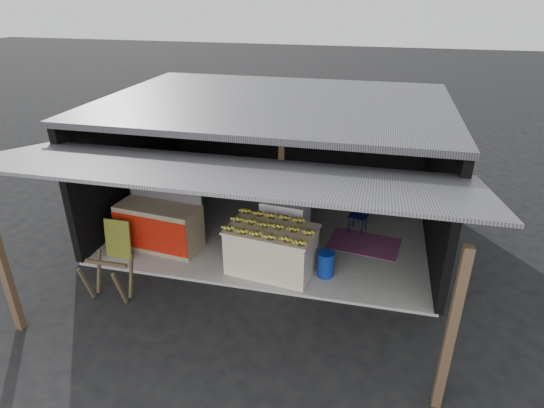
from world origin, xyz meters
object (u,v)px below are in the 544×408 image
(white_crate, at_px, (285,223))
(sawhorse, at_px, (108,275))
(neighbor_stall, at_px, (160,224))
(plastic_chair, at_px, (360,212))
(water_barrel, at_px, (326,265))
(banana_table, at_px, (271,249))

(white_crate, distance_m, sawhorse, 3.69)
(white_crate, distance_m, neighbor_stall, 2.67)
(neighbor_stall, height_order, plastic_chair, neighbor_stall)
(white_crate, bearing_deg, neighbor_stall, -158.57)
(water_barrel, relative_size, plastic_chair, 0.60)
(white_crate, bearing_deg, plastic_chair, 40.09)
(sawhorse, bearing_deg, neighbor_stall, 86.24)
(neighbor_stall, height_order, water_barrel, neighbor_stall)
(banana_table, height_order, plastic_chair, banana_table)
(banana_table, height_order, white_crate, white_crate)
(neighbor_stall, relative_size, plastic_chair, 2.24)
(neighbor_stall, bearing_deg, white_crate, 21.65)
(white_crate, relative_size, neighbor_stall, 0.58)
(white_crate, xyz_separation_m, neighbor_stall, (-2.57, -0.70, 0.01))
(plastic_chair, bearing_deg, water_barrel, -87.67)
(neighbor_stall, xyz_separation_m, water_barrel, (3.59, -0.28, -0.29))
(water_barrel, bearing_deg, white_crate, 135.98)
(white_crate, height_order, neighbor_stall, neighbor_stall)
(banana_table, bearing_deg, sawhorse, -142.53)
(sawhorse, bearing_deg, water_barrel, 22.39)
(banana_table, xyz_separation_m, neighbor_stall, (-2.53, 0.33, 0.07))
(banana_table, bearing_deg, plastic_chair, 60.36)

